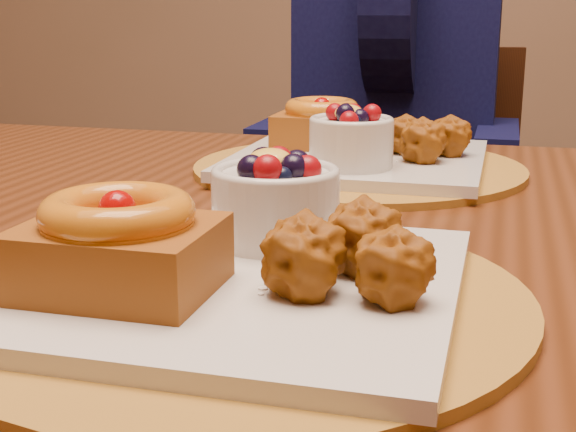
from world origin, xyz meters
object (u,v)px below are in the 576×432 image
(place_setting_near, at_px, (233,262))
(chair_far, at_px, (423,230))
(diner, at_px, (397,75))
(place_setting_far, at_px, (356,151))
(dining_table, at_px, (314,299))

(place_setting_near, xyz_separation_m, chair_far, (0.01, 1.21, -0.31))
(diner, bearing_deg, chair_far, 40.39)
(place_setting_far, bearing_deg, dining_table, -89.28)
(place_setting_near, relative_size, diner, 0.50)
(place_setting_far, bearing_deg, place_setting_near, -90.04)
(place_setting_far, height_order, diner, diner)
(place_setting_near, xyz_separation_m, diner, (-0.04, 1.10, 0.03))
(place_setting_near, distance_m, diner, 1.11)
(dining_table, bearing_deg, place_setting_near, -90.80)
(chair_far, bearing_deg, place_setting_far, -98.98)
(place_setting_far, distance_m, chair_far, 0.84)
(dining_table, bearing_deg, chair_far, 89.72)
(dining_table, relative_size, diner, 2.11)
(place_setting_near, distance_m, chair_far, 1.25)
(place_setting_far, height_order, chair_far, chair_far)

